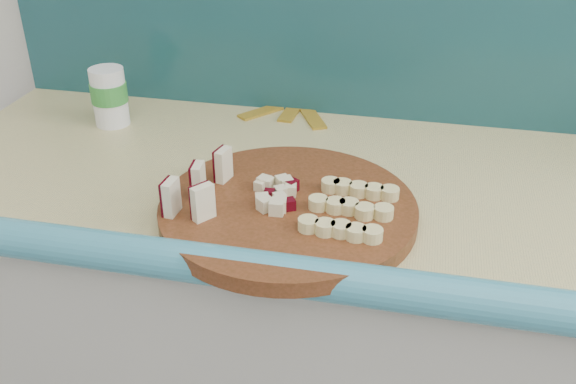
{
  "coord_description": "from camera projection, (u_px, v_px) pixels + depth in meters",
  "views": [
    {
      "loc": [
        -0.11,
        0.51,
        1.45
      ],
      "look_at": [
        -0.29,
        1.35,
        0.96
      ],
      "focal_mm": 40.0,
      "sensor_mm": 36.0,
      "label": 1
    }
  ],
  "objects": [
    {
      "name": "apple_wedges",
      "position": [
        199.0,
        185.0,
        1.0
      ],
      "size": [
        0.07,
        0.16,
        0.06
      ],
      "color": "#F7EDC6",
      "rests_on": "cutting_board"
    },
    {
      "name": "apple_chunks",
      "position": [
        273.0,
        195.0,
        1.01
      ],
      "size": [
        0.07,
        0.07,
        0.02
      ],
      "color": "#FBF0C9",
      "rests_on": "cutting_board"
    },
    {
      "name": "banana_slices",
      "position": [
        350.0,
        208.0,
        0.98
      ],
      "size": [
        0.14,
        0.16,
        0.02
      ],
      "color": "#EBDC8F",
      "rests_on": "cutting_board"
    },
    {
      "name": "canister",
      "position": [
        109.0,
        96.0,
        1.3
      ],
      "size": [
        0.07,
        0.07,
        0.12
      ],
      "rotation": [
        0.0,
        0.0,
        -0.41
      ],
      "color": "white",
      "rests_on": "kitchen_counter"
    },
    {
      "name": "banana_peel",
      "position": [
        290.0,
        111.0,
        1.38
      ],
      "size": [
        0.2,
        0.17,
        0.01
      ],
      "rotation": [
        0.0,
        0.0,
        -0.24
      ],
      "color": "#B88E23",
      "rests_on": "kitchen_counter"
    },
    {
      "name": "cutting_board",
      "position": [
        288.0,
        210.0,
        1.01
      ],
      "size": [
        0.44,
        0.44,
        0.03
      ],
      "primitive_type": "cylinder",
      "rotation": [
        0.0,
        0.0,
        -0.09
      ],
      "color": "#43250E",
      "rests_on": "kitchen_counter"
    },
    {
      "name": "backsplash",
      "position": [
        546.0,
        5.0,
        1.19
      ],
      "size": [
        2.2,
        0.02,
        0.5
      ],
      "primitive_type": "cube",
      "color": "teal",
      "rests_on": "kitchen_counter"
    }
  ]
}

